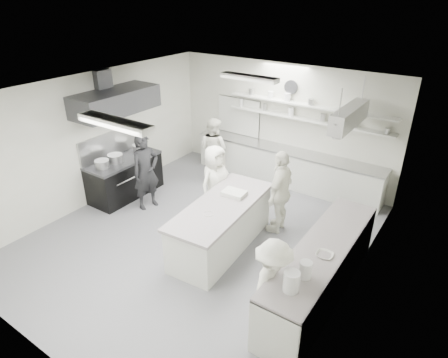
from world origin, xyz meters
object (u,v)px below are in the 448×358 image
Objects in this scene: stove at (125,178)px; right_counter at (320,271)px; prep_island at (222,227)px; cook_back at (214,149)px; back_counter at (284,166)px; cook_stove at (146,172)px.

stove is 5.28m from right_counter.
prep_island is 3.11m from cook_back.
right_counter is at bearing -9.20° from prep_island.
back_counter is 3.23m from prep_island.
cook_stove is at bearing -125.14° from back_counter.
cook_back is at bearing -154.08° from back_counter.
stove is at bearing 97.68° from cook_stove.
stove is at bearing 168.29° from prep_island.
cook_back reaches higher than prep_island.
right_counter is at bearing -55.35° from back_counter.
cook_back is at bearing 4.45° from cook_stove.
cook_stove reaches higher than stove.
back_counter is at bearing -150.44° from cook_back.
right_counter is (5.25, -0.60, 0.02)m from stove.
right_counter is 4.80m from cook_back.
back_counter reaches higher than prep_island.
cook_stove is (-4.39, 0.50, 0.42)m from right_counter.
back_counter is 2.81× the size of cook_stove.
cook_back is at bearing 58.31° from stove.
right_counter reaches higher than prep_island.
stove is 1.08× the size of cook_back.
cook_stove is (-2.30, 0.31, 0.43)m from prep_island.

